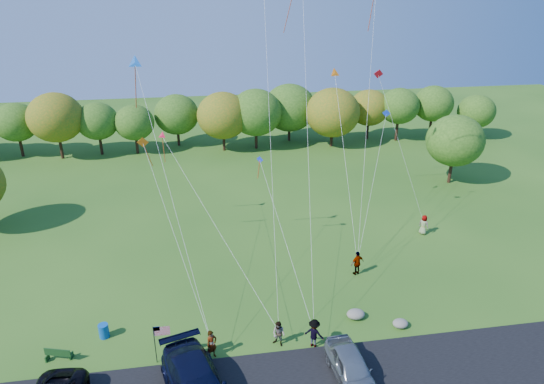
{
  "coord_description": "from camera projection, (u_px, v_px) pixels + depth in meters",
  "views": [
    {
      "loc": [
        -2.81,
        -23.11,
        20.16
      ],
      "look_at": [
        1.9,
        6.0,
        7.28
      ],
      "focal_mm": 32.0,
      "sensor_mm": 36.0,
      "label": 1
    }
  ],
  "objects": [
    {
      "name": "flag_assembly",
      "position": [
        159.0,
        335.0,
        27.17
      ],
      "size": [
        0.94,
        0.61,
        2.53
      ],
      "color": "black",
      "rests_on": "ground"
    },
    {
      "name": "boulder_near",
      "position": [
        356.0,
        314.0,
        31.44
      ],
      "size": [
        1.2,
        0.94,
        0.6
      ],
      "primitive_type": "ellipsoid",
      "color": "gray",
      "rests_on": "ground"
    },
    {
      "name": "park_bench",
      "position": [
        58.0,
        354.0,
        27.84
      ],
      "size": [
        1.55,
        0.68,
        0.88
      ],
      "rotation": [
        0.0,
        0.0,
        -0.28
      ],
      "color": "#163D17",
      "rests_on": "ground"
    },
    {
      "name": "ground",
      "position": [
        257.0,
        343.0,
        29.39
      ],
      "size": [
        140.0,
        140.0,
        0.0
      ],
      "primitive_type": "plane",
      "color": "#295618",
      "rests_on": "ground"
    },
    {
      "name": "trash_barrel",
      "position": [
        104.0,
        331.0,
        29.7
      ],
      "size": [
        0.61,
        0.61,
        0.91
      ],
      "primitive_type": "cylinder",
      "color": "#0B4AA8",
      "rests_on": "ground"
    },
    {
      "name": "flyer_b",
      "position": [
        279.0,
        334.0,
        28.89
      ],
      "size": [
        1.02,
        1.0,
        1.66
      ],
      "primitive_type": "imported",
      "rotation": [
        0.0,
        0.0,
        -0.69
      ],
      "color": "#4C4C59",
      "rests_on": "ground"
    },
    {
      "name": "flyer_a",
      "position": [
        212.0,
        344.0,
        27.93
      ],
      "size": [
        0.8,
        0.72,
        1.83
      ],
      "primitive_type": "imported",
      "rotation": [
        0.0,
        0.0,
        0.55
      ],
      "color": "#4C4C59",
      "rests_on": "ground"
    },
    {
      "name": "treeline",
      "position": [
        224.0,
        117.0,
        60.08
      ],
      "size": [
        75.19,
        27.63,
        8.15
      ],
      "color": "#321D12",
      "rests_on": "ground"
    },
    {
      "name": "kites_aloft",
      "position": [
        280.0,
        5.0,
        34.92
      ],
      "size": [
        20.06,
        7.34,
        18.58
      ],
      "color": "red",
      "rests_on": "ground"
    },
    {
      "name": "flyer_e",
      "position": [
        424.0,
        225.0,
        41.7
      ],
      "size": [
        0.95,
        1.02,
        1.76
      ],
      "primitive_type": "imported",
      "rotation": [
        0.0,
        0.0,
        2.18
      ],
      "color": "#4C4C59",
      "rests_on": "ground"
    },
    {
      "name": "minivan_silver",
      "position": [
        351.0,
        368.0,
        26.29
      ],
      "size": [
        2.2,
        4.85,
        1.62
      ],
      "primitive_type": "imported",
      "rotation": [
        0.0,
        0.0,
        0.06
      ],
      "color": "gray",
      "rests_on": "asphalt_lane"
    },
    {
      "name": "flyer_c",
      "position": [
        314.0,
        333.0,
        28.78
      ],
      "size": [
        1.39,
        1.24,
        1.87
      ],
      "primitive_type": "imported",
      "rotation": [
        0.0,
        0.0,
        2.57
      ],
      "color": "#4C4C59",
      "rests_on": "ground"
    },
    {
      "name": "flyer_d",
      "position": [
        357.0,
        263.0,
        35.9
      ],
      "size": [
        1.21,
        0.82,
        1.91
      ],
      "primitive_type": "imported",
      "rotation": [
        0.0,
        0.0,
        3.49
      ],
      "color": "#4C4C59",
      "rests_on": "ground"
    },
    {
      "name": "boulder_far",
      "position": [
        400.0,
        323.0,
        30.65
      ],
      "size": [
        0.99,
        0.83,
        0.52
      ],
      "primitive_type": "ellipsoid",
      "color": "gray",
      "rests_on": "ground"
    }
  ]
}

